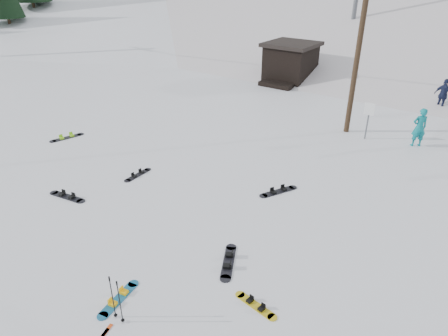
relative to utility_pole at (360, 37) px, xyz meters
The scene contains 17 objects.
ground 14.90m from the utility_pole, 98.13° to the right, with size 200.00×200.00×0.00m, color white.
ski_slope 44.31m from the utility_pole, 92.79° to the left, with size 60.00×75.00×45.00m, color silver.
ridge_left 53.35m from the utility_pole, 138.18° to the left, with size 34.00×85.00×38.00m, color white.
treeline_left 44.65m from the utility_pole, 144.16° to the left, with size 20.00×64.00×10.00m, color black, non-canonical shape.
utility_pole is the anchor object (origin of this frame).
trail_sign 3.60m from the utility_pole, 21.04° to the right, with size 0.50×0.09×1.85m.
lift_hut 10.40m from the utility_pole, 135.24° to the left, with size 3.40×4.10×2.75m.
hero_snowboard 15.35m from the utility_pole, 91.82° to the right, with size 0.51×1.49×0.11m.
ski_poles 15.57m from the utility_pole, 89.80° to the right, with size 0.36×0.09×1.29m.
board_scatter_a 14.50m from the utility_pole, 115.64° to the right, with size 1.63×0.54×0.12m.
board_scatter_b 11.86m from the utility_pole, 117.90° to the right, with size 0.31×1.43×0.10m.
board_scatter_c 14.85m from the utility_pole, 140.25° to the right, with size 0.64×1.68×0.12m.
board_scatter_d 12.71m from the utility_pole, 85.20° to the right, with size 0.97×1.51×0.12m.
board_scatter_e 13.78m from the utility_pole, 78.87° to the right, with size 1.31×0.40×0.09m.
board_scatter_f 8.76m from the utility_pole, 88.53° to the right, with size 0.90×1.51×0.12m.
skier_teal 5.01m from the utility_pole, ahead, with size 0.68×0.44×1.85m, color #0C7981.
skier_navy 8.00m from the utility_pole, 62.70° to the left, with size 1.11×0.46×1.89m, color #192040.
Camera 1 is at (8.21, -5.14, 7.74)m, focal length 32.00 mm.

